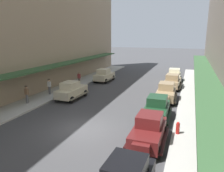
{
  "coord_description": "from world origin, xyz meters",
  "views": [
    {
      "loc": [
        6.8,
        -12.51,
        6.5
      ],
      "look_at": [
        0.0,
        6.0,
        1.8
      ],
      "focal_mm": 34.48,
      "sensor_mm": 36.0,
      "label": 1
    }
  ],
  "objects_px": {
    "parked_car_6": "(174,75)",
    "fire_hydrant": "(178,128)",
    "parked_car_1": "(71,90)",
    "pedestrian_3": "(79,78)",
    "parked_car_0": "(104,75)",
    "parked_car_7": "(172,81)",
    "parked_car_4": "(157,108)",
    "pedestrian_0": "(27,94)",
    "parked_car_2": "(149,129)",
    "parked_car_5": "(166,92)",
    "pedestrian_1": "(199,76)",
    "pedestrian_4": "(49,86)",
    "pedestrian_2": "(202,84)"
  },
  "relations": [
    {
      "from": "parked_car_5",
      "to": "pedestrian_4",
      "type": "height_order",
      "value": "parked_car_5"
    },
    {
      "from": "pedestrian_1",
      "to": "parked_car_2",
      "type": "bearing_deg",
      "value": -99.47
    },
    {
      "from": "parked_car_6",
      "to": "pedestrian_1",
      "type": "xyz_separation_m",
      "value": [
        3.25,
        0.39,
        0.07
      ]
    },
    {
      "from": "fire_hydrant",
      "to": "pedestrian_0",
      "type": "relative_size",
      "value": 0.49
    },
    {
      "from": "parked_car_0",
      "to": "parked_car_7",
      "type": "height_order",
      "value": "same"
    },
    {
      "from": "fire_hydrant",
      "to": "pedestrian_1",
      "type": "height_order",
      "value": "pedestrian_1"
    },
    {
      "from": "parked_car_2",
      "to": "parked_car_4",
      "type": "bearing_deg",
      "value": 92.03
    },
    {
      "from": "parked_car_1",
      "to": "parked_car_4",
      "type": "distance_m",
      "value": 9.56
    },
    {
      "from": "parked_car_0",
      "to": "pedestrian_2",
      "type": "distance_m",
      "value": 12.98
    },
    {
      "from": "pedestrian_1",
      "to": "pedestrian_2",
      "type": "xyz_separation_m",
      "value": [
        0.25,
        -5.23,
        -0.02
      ]
    },
    {
      "from": "pedestrian_1",
      "to": "pedestrian_4",
      "type": "xyz_separation_m",
      "value": [
        -15.48,
        -12.51,
        0.0
      ]
    },
    {
      "from": "parked_car_4",
      "to": "pedestrian_0",
      "type": "xyz_separation_m",
      "value": [
        -12.15,
        -0.49,
        0.07
      ]
    },
    {
      "from": "parked_car_0",
      "to": "pedestrian_2",
      "type": "relative_size",
      "value": 2.63
    },
    {
      "from": "pedestrian_1",
      "to": "pedestrian_2",
      "type": "distance_m",
      "value": 5.24
    },
    {
      "from": "fire_hydrant",
      "to": "pedestrian_3",
      "type": "xyz_separation_m",
      "value": [
        -13.05,
        10.54,
        0.43
      ]
    },
    {
      "from": "parked_car_4",
      "to": "pedestrian_0",
      "type": "height_order",
      "value": "parked_car_4"
    },
    {
      "from": "parked_car_4",
      "to": "parked_car_7",
      "type": "xyz_separation_m",
      "value": [
        0.27,
        10.8,
        0.0
      ]
    },
    {
      "from": "parked_car_0",
      "to": "parked_car_2",
      "type": "relative_size",
      "value": 1.01
    },
    {
      "from": "pedestrian_3",
      "to": "pedestrian_4",
      "type": "distance_m",
      "value": 5.33
    },
    {
      "from": "parked_car_6",
      "to": "fire_hydrant",
      "type": "height_order",
      "value": "parked_car_6"
    },
    {
      "from": "parked_car_6",
      "to": "pedestrian_4",
      "type": "xyz_separation_m",
      "value": [
        -12.23,
        -12.13,
        0.07
      ]
    },
    {
      "from": "parked_car_4",
      "to": "pedestrian_1",
      "type": "bearing_deg",
      "value": 77.59
    },
    {
      "from": "parked_car_0",
      "to": "pedestrian_4",
      "type": "height_order",
      "value": "parked_car_0"
    },
    {
      "from": "parked_car_4",
      "to": "parked_car_6",
      "type": "relative_size",
      "value": 1.0
    },
    {
      "from": "parked_car_0",
      "to": "parked_car_7",
      "type": "distance_m",
      "value": 9.56
    },
    {
      "from": "parked_car_7",
      "to": "parked_car_6",
      "type": "bearing_deg",
      "value": 91.69
    },
    {
      "from": "parked_car_6",
      "to": "pedestrian_3",
      "type": "height_order",
      "value": "parked_car_6"
    },
    {
      "from": "parked_car_5",
      "to": "fire_hydrant",
      "type": "distance_m",
      "value": 7.82
    },
    {
      "from": "parked_car_4",
      "to": "pedestrian_2",
      "type": "bearing_deg",
      "value": 70.33
    },
    {
      "from": "parked_car_2",
      "to": "parked_car_5",
      "type": "bearing_deg",
      "value": 90.17
    },
    {
      "from": "parked_car_0",
      "to": "parked_car_2",
      "type": "xyz_separation_m",
      "value": [
        9.38,
        -15.87,
        0.0
      ]
    },
    {
      "from": "parked_car_7",
      "to": "parked_car_0",
      "type": "bearing_deg",
      "value": 173.94
    },
    {
      "from": "parked_car_0",
      "to": "parked_car_6",
      "type": "height_order",
      "value": "same"
    },
    {
      "from": "pedestrian_3",
      "to": "pedestrian_2",
      "type": "bearing_deg",
      "value": 7.68
    },
    {
      "from": "parked_car_5",
      "to": "parked_car_6",
      "type": "xyz_separation_m",
      "value": [
        0.03,
        9.76,
        0.0
      ]
    },
    {
      "from": "parked_car_4",
      "to": "pedestrian_3",
      "type": "relative_size",
      "value": 2.61
    },
    {
      "from": "pedestrian_0",
      "to": "pedestrian_2",
      "type": "bearing_deg",
      "value": 34.11
    },
    {
      "from": "parked_car_2",
      "to": "parked_car_5",
      "type": "distance_m",
      "value": 9.36
    },
    {
      "from": "parked_car_1",
      "to": "parked_car_5",
      "type": "bearing_deg",
      "value": 15.77
    },
    {
      "from": "fire_hydrant",
      "to": "pedestrian_4",
      "type": "xyz_separation_m",
      "value": [
        -13.84,
        5.27,
        0.45
      ]
    },
    {
      "from": "parked_car_0",
      "to": "parked_car_2",
      "type": "distance_m",
      "value": 18.43
    },
    {
      "from": "fire_hydrant",
      "to": "pedestrian_0",
      "type": "xyz_separation_m",
      "value": [
        -13.9,
        1.85,
        0.45
      ]
    },
    {
      "from": "parked_car_6",
      "to": "pedestrian_2",
      "type": "height_order",
      "value": "parked_car_6"
    },
    {
      "from": "parked_car_0",
      "to": "fire_hydrant",
      "type": "relative_size",
      "value": 5.26
    },
    {
      "from": "parked_car_1",
      "to": "parked_car_2",
      "type": "distance_m",
      "value": 11.5
    },
    {
      "from": "parked_car_2",
      "to": "pedestrian_0",
      "type": "xyz_separation_m",
      "value": [
        -12.29,
        3.58,
        0.07
      ]
    },
    {
      "from": "parked_car_1",
      "to": "pedestrian_3",
      "type": "xyz_separation_m",
      "value": [
        -2.12,
        5.53,
        0.05
      ]
    },
    {
      "from": "parked_car_2",
      "to": "pedestrian_4",
      "type": "height_order",
      "value": "parked_car_2"
    },
    {
      "from": "parked_car_1",
      "to": "pedestrian_1",
      "type": "xyz_separation_m",
      "value": [
        12.58,
        12.77,
        0.07
      ]
    },
    {
      "from": "pedestrian_4",
      "to": "pedestrian_1",
      "type": "bearing_deg",
      "value": 38.96
    }
  ]
}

